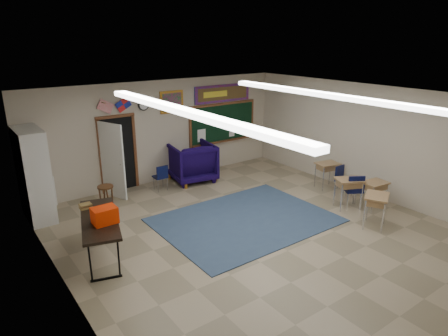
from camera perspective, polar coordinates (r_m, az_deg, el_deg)
floor at (r=8.97m, az=5.30°, el=-9.58°), size 9.00×9.00×0.00m
back_wall at (r=11.97m, az=-8.86°, el=5.16°), size 8.00×0.04×3.00m
left_wall at (r=6.61m, az=-21.61°, el=-7.07°), size 0.04×9.00×3.00m
right_wall at (r=11.34m, az=20.95°, el=3.41°), size 0.04×9.00×3.00m
ceiling at (r=8.02m, az=5.93°, el=9.72°), size 8.00×9.00×0.04m
area_rug at (r=9.62m, az=3.05°, el=-7.42°), size 4.00×3.00×0.02m
fluorescent_strips at (r=8.03m, az=5.92°, el=9.30°), size 3.86×6.00×0.10m
doorway at (r=11.37m, az=-15.11°, el=1.71°), size 1.10×0.89×2.16m
chalkboard at (r=13.08m, az=-0.16°, el=6.33°), size 2.55×0.14×1.30m
bulletin_board at (r=12.91m, az=-0.18°, el=10.62°), size 2.10×0.05×0.55m
framed_art_print at (r=11.94m, az=-7.48°, el=9.35°), size 0.75×0.05×0.65m
wall_clock at (r=11.54m, az=-11.43°, el=8.83°), size 0.32×0.05×0.32m
wall_flags at (r=11.18m, az=-15.40°, el=8.91°), size 1.16×0.06×0.70m
storage_cabinet at (r=10.34m, az=-25.50°, el=-0.89°), size 0.59×1.25×2.20m
wingback_armchair at (r=12.05m, az=-4.59°, el=0.85°), size 1.42×1.45×1.15m
student_chair_reading at (r=11.44m, az=-9.10°, el=-1.34°), size 0.39×0.39×0.76m
student_chair_desk_a at (r=10.67m, az=17.89°, el=-3.09°), size 0.63×0.63×0.91m
student_chair_desk_b at (r=11.36m, az=16.82°, el=-1.88°), size 0.45×0.45×0.83m
student_desk_front_left at (r=10.59m, az=17.33°, el=-3.27°), size 0.80×0.73×0.79m
student_desk_front_right at (r=11.82m, az=14.47°, el=-0.84°), size 0.71×0.59×0.75m
student_desk_back_left at (r=9.76m, az=20.81°, el=-5.54°), size 0.80×0.74×0.78m
student_desk_back_right at (r=10.74m, az=20.62°, el=-3.50°), size 0.65×0.52×0.73m
folding_table at (r=8.33m, az=-17.14°, el=-9.19°), size 1.20×2.11×1.14m
wooden_stool at (r=10.37m, az=-16.45°, el=-4.16°), size 0.38×0.38×0.68m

